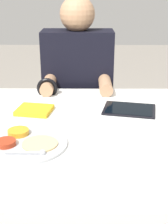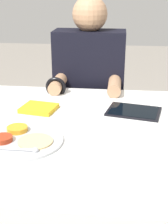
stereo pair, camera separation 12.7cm
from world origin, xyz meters
TOP-DOWN VIEW (x-y plane):
  - dining_table at (0.00, 0.00)m, footprint 1.24×1.03m
  - thali_tray at (-0.14, -0.15)m, footprint 0.30×0.30m
  - red_notebook at (-0.15, 0.17)m, footprint 0.17×0.16m
  - tablet_device at (0.28, 0.19)m, footprint 0.27×0.22m
  - person_diner at (0.03, 0.67)m, footprint 0.42×0.41m

SIDE VIEW (x-z plane):
  - dining_table at x=0.00m, z-range 0.00..0.72m
  - person_diner at x=0.03m, z-range -0.04..1.17m
  - tablet_device at x=0.28m, z-range 0.72..0.72m
  - thali_tray at x=-0.14m, z-range 0.71..0.74m
  - red_notebook at x=-0.15m, z-range 0.71..0.73m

